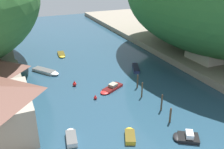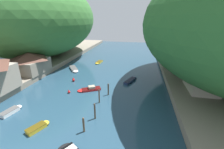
# 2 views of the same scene
# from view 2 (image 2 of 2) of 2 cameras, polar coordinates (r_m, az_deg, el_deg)

# --- Properties ---
(water_surface) EXTENTS (130.00, 130.00, 0.00)m
(water_surface) POSITION_cam_2_polar(r_m,az_deg,el_deg) (42.18, -2.88, -0.57)
(water_surface) COLOR #234256
(water_surface) RESTS_ON ground
(left_bank) EXTENTS (22.00, 120.00, 1.39)m
(left_bank) POSITION_cam_2_polar(r_m,az_deg,el_deg) (54.98, -31.56, 2.18)
(left_bank) COLOR gray
(left_bank) RESTS_ON ground
(right_bank) EXTENTS (22.00, 120.00, 1.39)m
(right_bank) POSITION_cam_2_polar(r_m,az_deg,el_deg) (44.36, 33.57, -2.12)
(right_bank) COLOR gray
(right_bank) RESTS_ON ground
(hillside_left) EXTENTS (38.71, 54.19, 27.48)m
(hillside_left) POSITION_cam_2_polar(r_m,az_deg,el_deg) (64.40, -26.38, 18.57)
(hillside_left) COLOR #387033
(hillside_left) RESTS_ON left_bank
(boathouse_shed) EXTENTS (8.00, 9.38, 5.37)m
(boathouse_shed) POSITION_cam_2_polar(r_m,az_deg,el_deg) (46.12, -28.93, 4.14)
(boathouse_shed) COLOR gray
(boathouse_shed) RESTS_ON left_bank
(right_bank_cottage) EXTENTS (5.42, 8.06, 4.14)m
(right_bank_cottage) POSITION_cam_2_polar(r_m,az_deg,el_deg) (35.46, 30.97, -1.75)
(right_bank_cottage) COLOR #B2A899
(right_bank_cottage) RESTS_ON right_bank
(boat_red_skiff) EXTENTS (3.31, 5.70, 0.60)m
(boat_red_skiff) POSITION_cam_2_polar(r_m,az_deg,el_deg) (39.01, 7.33, -2.08)
(boat_red_skiff) COLOR navy
(boat_red_skiff) RESTS_ON water_surface
(boat_small_dinghy) EXTENTS (1.99, 4.67, 0.46)m
(boat_small_dinghy) POSITION_cam_2_polar(r_m,az_deg,el_deg) (54.76, -5.13, 4.66)
(boat_small_dinghy) COLOR gold
(boat_small_dinghy) RESTS_ON water_surface
(boat_moored_right) EXTENTS (1.92, 3.85, 0.65)m
(boat_moored_right) POSITION_cam_2_polar(r_m,az_deg,el_deg) (31.74, -33.78, -11.32)
(boat_moored_right) COLOR white
(boat_moored_right) RESTS_ON water_surface
(boat_cabin_cruiser) EXTENTS (5.36, 3.95, 0.95)m
(boat_cabin_cruiser) POSITION_cam_2_polar(r_m,az_deg,el_deg) (34.30, -8.73, -5.50)
(boat_cabin_cruiser) COLOR red
(boat_cabin_cruiser) RESTS_ON water_surface
(boat_far_upstream) EXTENTS (5.22, 6.23, 0.63)m
(boat_far_upstream) POSITION_cam_2_polar(r_m,az_deg,el_deg) (48.21, -14.26, 1.95)
(boat_far_upstream) COLOR white
(boat_far_upstream) RESTS_ON water_surface
(boat_yellow_tender) EXTENTS (2.54, 3.59, 0.59)m
(boat_yellow_tender) POSITION_cam_2_polar(r_m,az_deg,el_deg) (25.74, -26.07, -17.42)
(boat_yellow_tender) COLOR gold
(boat_yellow_tender) RESTS_ON water_surface
(mooring_post_nearest) EXTENTS (0.29, 0.29, 2.40)m
(mooring_post_nearest) POSITION_cam_2_polar(r_m,az_deg,el_deg) (22.62, -10.76, -18.26)
(mooring_post_nearest) COLOR brown
(mooring_post_nearest) RESTS_ON water_surface
(mooring_post_second) EXTENTS (0.27, 0.27, 2.81)m
(mooring_post_second) POSITION_cam_2_polar(r_m,az_deg,el_deg) (24.69, -6.56, -13.67)
(mooring_post_second) COLOR #4C3D2D
(mooring_post_second) RESTS_ON water_surface
(mooring_post_middle) EXTENTS (0.25, 0.25, 2.81)m
(mooring_post_middle) POSITION_cam_2_polar(r_m,az_deg,el_deg) (28.82, -4.92, -8.18)
(mooring_post_middle) COLOR brown
(mooring_post_middle) RESTS_ON water_surface
(mooring_post_fourth) EXTENTS (0.29, 0.29, 2.63)m
(mooring_post_fourth) POSITION_cam_2_polar(r_m,az_deg,el_deg) (31.54, -1.44, -5.60)
(mooring_post_fourth) COLOR #4C3D2D
(mooring_post_fourth) RESTS_ON water_surface
(channel_buoy_near) EXTENTS (0.73, 0.73, 1.09)m
(channel_buoy_near) POSITION_cam_2_polar(r_m,az_deg,el_deg) (39.74, -14.45, -1.95)
(channel_buoy_near) COLOR red
(channel_buoy_near) RESTS_ON water_surface
(channel_buoy_far) EXTENTS (0.57, 0.57, 0.86)m
(channel_buoy_far) POSITION_cam_2_polar(r_m,az_deg,el_deg) (33.95, -16.07, -6.32)
(channel_buoy_far) COLOR red
(channel_buoy_far) RESTS_ON water_surface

